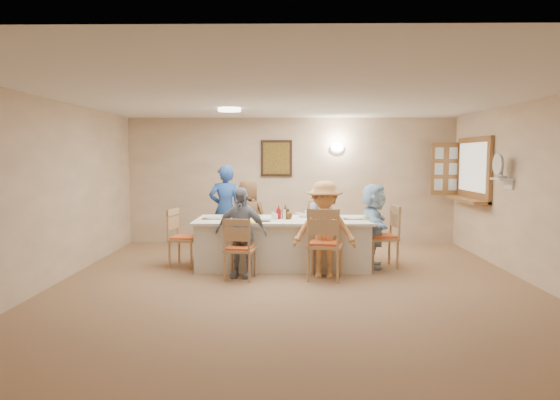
{
  "coord_description": "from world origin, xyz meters",
  "views": [
    {
      "loc": [
        -0.09,
        -6.45,
        1.74
      ],
      "look_at": [
        -0.2,
        1.4,
        1.05
      ],
      "focal_mm": 32.0,
      "sensor_mm": 36.0,
      "label": 1
    }
  ],
  "objects_px": {
    "diner_back_right": "(318,220)",
    "diner_right_end": "(374,226)",
    "caregiver": "(225,209)",
    "chair_right_end": "(382,236)",
    "chair_back_right": "(318,229)",
    "chair_left_end": "(185,238)",
    "dining_table": "(283,243)",
    "condiment_ketchup": "(279,212)",
    "desk_fan": "(500,169)",
    "chair_front_right": "(325,243)",
    "diner_back_left": "(248,219)",
    "diner_front_right": "(324,229)",
    "diner_front_left": "(241,232)",
    "chair_back_left": "(249,230)",
    "chair_front_left": "(240,248)",
    "serving_hatch": "(474,170)"
  },
  "relations": [
    {
      "from": "condiment_ketchup",
      "to": "dining_table",
      "type": "bearing_deg",
      "value": 16.02
    },
    {
      "from": "diner_back_left",
      "to": "diner_right_end",
      "type": "xyz_separation_m",
      "value": [
        2.02,
        -0.68,
        -0.02
      ]
    },
    {
      "from": "caregiver",
      "to": "diner_back_right",
      "type": "bearing_deg",
      "value": 150.55
    },
    {
      "from": "diner_back_right",
      "to": "diner_right_end",
      "type": "relative_size",
      "value": 1.0
    },
    {
      "from": "chair_left_end",
      "to": "diner_front_left",
      "type": "xyz_separation_m",
      "value": [
        0.95,
        -0.68,
        0.19
      ]
    },
    {
      "from": "dining_table",
      "to": "chair_front_left",
      "type": "bearing_deg",
      "value": -126.87
    },
    {
      "from": "desk_fan",
      "to": "diner_back_left",
      "type": "distance_m",
      "value": 4.06
    },
    {
      "from": "diner_back_left",
      "to": "diner_back_right",
      "type": "xyz_separation_m",
      "value": [
        1.2,
        0.0,
        -0.02
      ]
    },
    {
      "from": "chair_back_left",
      "to": "diner_back_left",
      "type": "xyz_separation_m",
      "value": [
        0.0,
        -0.12,
        0.21
      ]
    },
    {
      "from": "chair_back_left",
      "to": "dining_table",
      "type": "bearing_deg",
      "value": -51.47
    },
    {
      "from": "diner_back_right",
      "to": "diner_right_end",
      "type": "distance_m",
      "value": 1.07
    },
    {
      "from": "dining_table",
      "to": "condiment_ketchup",
      "type": "relative_size",
      "value": 12.49
    },
    {
      "from": "chair_left_end",
      "to": "caregiver",
      "type": "bearing_deg",
      "value": -11.69
    },
    {
      "from": "desk_fan",
      "to": "diner_front_left",
      "type": "height_order",
      "value": "desk_fan"
    },
    {
      "from": "dining_table",
      "to": "diner_right_end",
      "type": "relative_size",
      "value": 2.07
    },
    {
      "from": "chair_left_end",
      "to": "diner_right_end",
      "type": "relative_size",
      "value": 0.7
    },
    {
      "from": "serving_hatch",
      "to": "diner_right_end",
      "type": "xyz_separation_m",
      "value": [
        -1.94,
        -1.09,
        -0.84
      ]
    },
    {
      "from": "chair_front_right",
      "to": "chair_back_right",
      "type": "bearing_deg",
      "value": -78.29
    },
    {
      "from": "chair_back_right",
      "to": "diner_back_right",
      "type": "relative_size",
      "value": 0.74
    },
    {
      "from": "diner_back_right",
      "to": "chair_front_left",
      "type": "bearing_deg",
      "value": 56.1
    },
    {
      "from": "chair_back_right",
      "to": "diner_right_end",
      "type": "height_order",
      "value": "diner_right_end"
    },
    {
      "from": "chair_right_end",
      "to": "diner_front_right",
      "type": "distance_m",
      "value": 1.19
    },
    {
      "from": "chair_left_end",
      "to": "chair_front_left",
      "type": "bearing_deg",
      "value": -118.29
    },
    {
      "from": "diner_back_left",
      "to": "diner_front_right",
      "type": "relative_size",
      "value": 0.97
    },
    {
      "from": "desk_fan",
      "to": "caregiver",
      "type": "xyz_separation_m",
      "value": [
        -4.3,
        1.41,
        -0.76
      ]
    },
    {
      "from": "chair_back_right",
      "to": "condiment_ketchup",
      "type": "xyz_separation_m",
      "value": [
        -0.67,
        -0.82,
        0.38
      ]
    },
    {
      "from": "dining_table",
      "to": "condiment_ketchup",
      "type": "height_order",
      "value": "condiment_ketchup"
    },
    {
      "from": "diner_right_end",
      "to": "diner_back_left",
      "type": "bearing_deg",
      "value": 80.12
    },
    {
      "from": "caregiver",
      "to": "chair_right_end",
      "type": "bearing_deg",
      "value": 142.59
    },
    {
      "from": "serving_hatch",
      "to": "diner_back_left",
      "type": "bearing_deg",
      "value": -174.08
    },
    {
      "from": "chair_front_left",
      "to": "condiment_ketchup",
      "type": "height_order",
      "value": "condiment_ketchup"
    },
    {
      "from": "dining_table",
      "to": "diner_back_right",
      "type": "xyz_separation_m",
      "value": [
        0.6,
        0.68,
        0.28
      ]
    },
    {
      "from": "chair_left_end",
      "to": "desk_fan",
      "type": "bearing_deg",
      "value": -81.28
    },
    {
      "from": "dining_table",
      "to": "chair_front_left",
      "type": "xyz_separation_m",
      "value": [
        -0.6,
        -0.8,
        0.07
      ]
    },
    {
      "from": "chair_front_right",
      "to": "dining_table",
      "type": "bearing_deg",
      "value": -41.42
    },
    {
      "from": "diner_back_left",
      "to": "diner_front_left",
      "type": "xyz_separation_m",
      "value": [
        -0.0,
        -1.36,
        -0.02
      ]
    },
    {
      "from": "dining_table",
      "to": "diner_front_right",
      "type": "height_order",
      "value": "diner_front_right"
    },
    {
      "from": "desk_fan",
      "to": "chair_front_right",
      "type": "relative_size",
      "value": 0.29
    },
    {
      "from": "diner_right_end",
      "to": "chair_back_left",
      "type": "bearing_deg",
      "value": 77.12
    },
    {
      "from": "serving_hatch",
      "to": "caregiver",
      "type": "xyz_separation_m",
      "value": [
        -4.41,
        0.06,
        -0.71
      ]
    },
    {
      "from": "chair_back_right",
      "to": "caregiver",
      "type": "bearing_deg",
      "value": 178.53
    },
    {
      "from": "chair_front_right",
      "to": "caregiver",
      "type": "xyz_separation_m",
      "value": [
        -1.65,
        1.95,
        0.27
      ]
    },
    {
      "from": "dining_table",
      "to": "chair_front_left",
      "type": "distance_m",
      "value": 1.0
    },
    {
      "from": "desk_fan",
      "to": "chair_left_end",
      "type": "bearing_deg",
      "value": 176.91
    },
    {
      "from": "chair_front_right",
      "to": "diner_front_left",
      "type": "bearing_deg",
      "value": 6.0
    },
    {
      "from": "dining_table",
      "to": "chair_back_left",
      "type": "relative_size",
      "value": 2.92
    },
    {
      "from": "diner_back_left",
      "to": "chair_right_end",
      "type": "bearing_deg",
      "value": 173.79
    },
    {
      "from": "chair_right_end",
      "to": "condiment_ketchup",
      "type": "height_order",
      "value": "chair_right_end"
    },
    {
      "from": "diner_back_right",
      "to": "chair_back_right",
      "type": "bearing_deg",
      "value": -84.87
    },
    {
      "from": "diner_front_right",
      "to": "diner_right_end",
      "type": "xyz_separation_m",
      "value": [
        0.82,
        0.68,
        -0.04
      ]
    }
  ]
}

